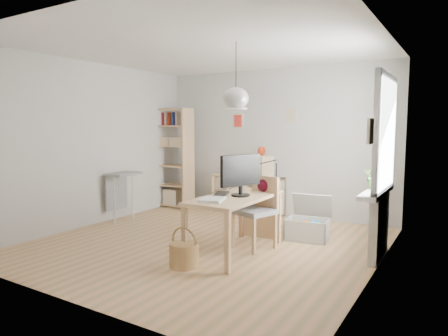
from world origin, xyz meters
The scene contains 20 objects.
ground centered at (0.00, 0.00, 0.00)m, with size 4.50×4.50×0.00m, color tan.
room_shell centered at (0.55, -0.15, 2.00)m, with size 4.50×4.50×4.50m.
window_unit centered at (2.23, 0.60, 1.55)m, with size 0.07×1.16×1.46m.
radiator centered at (2.19, 0.60, 0.40)m, with size 0.10×0.80×0.80m, color silver.
windowsill centered at (2.14, 0.60, 0.83)m, with size 0.22×1.20×0.06m, color white.
desk centered at (0.55, -0.15, 0.66)m, with size 0.70×1.50×0.75m.
cube_shelf centered at (-0.47, 2.08, 0.30)m, with size 1.40×0.38×0.72m.
tall_bookshelf centered at (-2.04, 1.80, 1.09)m, with size 0.80×0.38×2.00m.
side_table centered at (-2.04, 0.35, 0.67)m, with size 0.40×0.55×0.85m.
chair centered at (0.69, 0.21, 0.55)m, with size 0.60×0.60×0.97m.
wicker_basket centered at (0.30, -0.93, 0.16)m, with size 0.35×0.35×0.48m.
storage_chest centered at (1.15, 0.97, 0.21)m, with size 0.68×0.75×0.63m.
monitor centered at (0.60, -0.11, 1.05)m, with size 0.28×0.59×0.53m.
keyboard centered at (0.35, -0.18, 0.76)m, with size 0.16×0.43×0.02m, color black.
task_lamp centered at (0.63, 0.47, 1.03)m, with size 0.39×0.14×0.41m.
yarn_ball centered at (0.71, 0.35, 0.84)m, with size 0.17×0.17×0.17m, color #450918.
paper_tray centered at (0.48, -0.59, 0.77)m, with size 0.27×0.33×0.03m, color white.
drawer_chest centered at (-0.29, 2.04, 0.91)m, with size 0.68×0.31×0.39m, color tan.
red_vase centered at (-0.15, 2.04, 1.20)m, with size 0.15×0.15×0.18m, color #9A240C.
potted_plant centered at (2.12, 0.65, 1.02)m, with size 0.29×0.25×0.32m, color #3A722A.
Camera 1 is at (3.07, -4.57, 1.65)m, focal length 32.00 mm.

